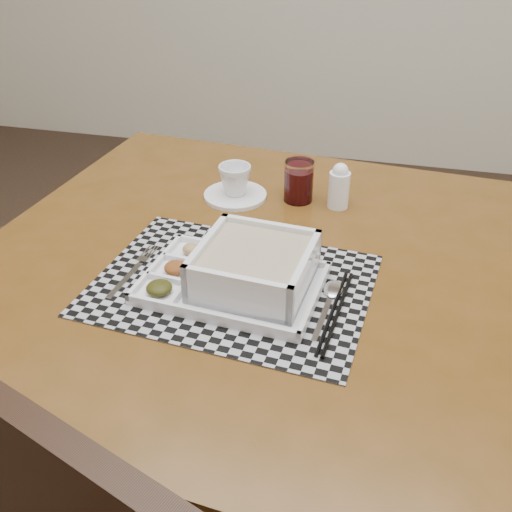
# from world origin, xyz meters

# --- Properties ---
(floor) EXTENTS (5.00, 5.00, 0.00)m
(floor) POSITION_xyz_m (0.00, 0.00, 0.00)
(floor) COLOR #322219
(floor) RESTS_ON ground
(dining_table) EXTENTS (1.17, 1.17, 0.81)m
(dining_table) POSITION_xyz_m (0.25, 0.08, 0.72)
(dining_table) COLOR #4C300D
(dining_table) RESTS_ON ground
(placemat) EXTENTS (0.53, 0.42, 0.00)m
(placemat) POSITION_xyz_m (0.26, -0.03, 0.81)
(placemat) COLOR #9B9BA2
(placemat) RESTS_ON dining_table
(serving_tray) EXTENTS (0.34, 0.25, 0.09)m
(serving_tray) POSITION_xyz_m (0.29, -0.03, 0.84)
(serving_tray) COLOR white
(serving_tray) RESTS_ON placemat
(fork) EXTENTS (0.03, 0.19, 0.00)m
(fork) POSITION_xyz_m (0.06, -0.03, 0.81)
(fork) COLOR silver
(fork) RESTS_ON placemat
(spoon) EXTENTS (0.04, 0.18, 0.01)m
(spoon) POSITION_xyz_m (0.44, -0.02, 0.81)
(spoon) COLOR silver
(spoon) RESTS_ON placemat
(chopsticks) EXTENTS (0.04, 0.24, 0.01)m
(chopsticks) POSITION_xyz_m (0.46, -0.07, 0.81)
(chopsticks) COLOR black
(chopsticks) RESTS_ON placemat
(saucer) EXTENTS (0.15, 0.15, 0.01)m
(saucer) POSITION_xyz_m (0.17, 0.32, 0.81)
(saucer) COLOR white
(saucer) RESTS_ON dining_table
(cup) EXTENTS (0.10, 0.10, 0.07)m
(cup) POSITION_xyz_m (0.17, 0.32, 0.85)
(cup) COLOR white
(cup) RESTS_ON saucer
(juice_glass) EXTENTS (0.07, 0.07, 0.10)m
(juice_glass) POSITION_xyz_m (0.32, 0.34, 0.85)
(juice_glass) COLOR white
(juice_glass) RESTS_ON dining_table
(creamer_bottle) EXTENTS (0.05, 0.05, 0.11)m
(creamer_bottle) POSITION_xyz_m (0.41, 0.33, 0.86)
(creamer_bottle) COLOR white
(creamer_bottle) RESTS_ON dining_table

